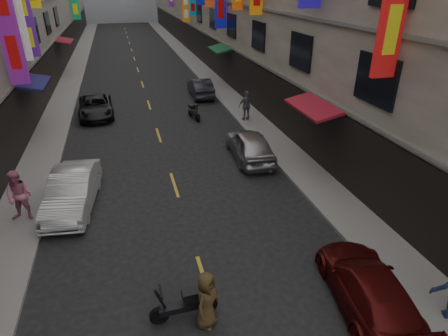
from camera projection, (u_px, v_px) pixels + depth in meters
sidewalk_left at (73, 73)px, 35.43m from camera, size 2.00×90.00×0.12m
sidewalk_right at (197, 66)px, 38.27m from camera, size 2.00×90.00×0.12m
street_awnings at (128, 76)px, 21.45m from camera, size 13.99×35.20×0.41m
lane_markings at (140, 76)px, 34.29m from camera, size 0.12×80.20×0.01m
scooter_crossing at (185, 304)px, 9.68m from camera, size 1.80×0.50×1.14m
scooter_far_right at (194, 112)px, 23.70m from camera, size 0.62×1.79×1.14m
car_left_mid at (72, 191)px, 14.34m from camera, size 2.05×4.52×1.44m
car_left_far at (96, 107)px, 24.09m from camera, size 2.29×4.60×1.25m
car_right_near at (368, 288)px, 9.92m from camera, size 2.47×4.56×1.25m
car_right_mid at (250, 145)px, 18.29m from camera, size 1.92×4.33×1.45m
car_right_far at (200, 88)px, 28.19m from camera, size 1.50×4.11×1.35m
pedestrian_lfar at (19, 196)px, 13.28m from camera, size 1.08×0.88×1.93m
pedestrian_rfar at (247, 106)px, 22.93m from camera, size 1.14×0.73×1.84m
pedestrian_crossing at (206, 300)px, 9.30m from camera, size 0.94×0.97×1.65m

